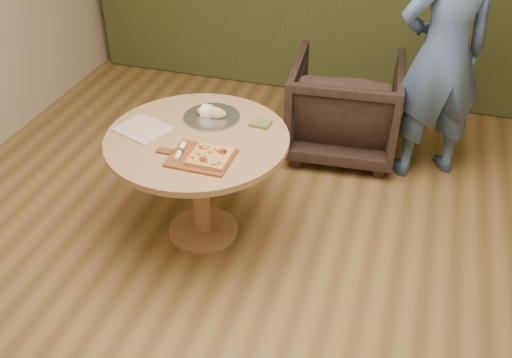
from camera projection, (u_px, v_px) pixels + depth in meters
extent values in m
cube|color=olive|center=(246.00, 318.00, 3.25)|extent=(5.00, 6.00, 0.02)
cylinder|color=tan|center=(204.00, 230.00, 3.83)|extent=(0.46, 0.46, 0.03)
cylinder|color=tan|center=(201.00, 189.00, 3.63)|extent=(0.11, 0.11, 0.68)
cylinder|color=tan|center=(197.00, 139.00, 3.41)|extent=(1.11, 1.11, 0.04)
cube|color=brown|center=(201.00, 158.00, 3.20)|extent=(0.35, 0.28, 0.01)
cube|color=brown|center=(166.00, 151.00, 3.25)|extent=(0.10, 0.05, 0.01)
cube|color=#E2A058|center=(210.00, 157.00, 3.18)|extent=(0.22, 0.22, 0.02)
cylinder|color=maroon|center=(203.00, 160.00, 3.13)|extent=(0.04, 0.04, 0.00)
cylinder|color=maroon|center=(223.00, 152.00, 3.19)|extent=(0.05, 0.05, 0.00)
cylinder|color=maroon|center=(202.00, 147.00, 3.23)|extent=(0.04, 0.04, 0.00)
cube|color=#E3B155|center=(213.00, 164.00, 3.09)|extent=(0.03, 0.03, 0.01)
cube|color=#E3B155|center=(218.00, 150.00, 3.20)|extent=(0.02, 0.02, 0.01)
cube|color=#E3B155|center=(202.00, 146.00, 3.23)|extent=(0.03, 0.03, 0.01)
cube|color=#E3B155|center=(210.00, 151.00, 3.19)|extent=(0.02, 0.02, 0.01)
cube|color=#E3B155|center=(193.00, 157.00, 3.14)|extent=(0.03, 0.03, 0.01)
cube|color=#E3B155|center=(205.00, 148.00, 3.21)|extent=(0.02, 0.02, 0.01)
cube|color=#E3B155|center=(207.00, 147.00, 3.22)|extent=(0.02, 0.02, 0.01)
cube|color=#E3B155|center=(203.00, 155.00, 3.15)|extent=(0.03, 0.03, 0.01)
cube|color=#E3B155|center=(217.00, 148.00, 3.21)|extent=(0.02, 0.02, 0.01)
cube|color=#E3B155|center=(219.00, 162.00, 3.10)|extent=(0.02, 0.02, 0.01)
cube|color=#E3B155|center=(202.00, 157.00, 3.14)|extent=(0.02, 0.02, 0.01)
cube|color=#247719|center=(223.00, 155.00, 3.17)|extent=(0.01, 0.01, 0.00)
cube|color=#247719|center=(207.00, 162.00, 3.11)|extent=(0.01, 0.01, 0.00)
cube|color=#247719|center=(218.00, 165.00, 3.09)|extent=(0.01, 0.01, 0.00)
cube|color=#247719|center=(207.00, 147.00, 3.23)|extent=(0.01, 0.01, 0.00)
cube|color=#247719|center=(199.00, 154.00, 3.18)|extent=(0.01, 0.01, 0.00)
cube|color=#247719|center=(215.00, 148.00, 3.22)|extent=(0.01, 0.01, 0.00)
cube|color=#247719|center=(193.00, 159.00, 3.14)|extent=(0.01, 0.01, 0.00)
cube|color=#247719|center=(205.00, 160.00, 3.13)|extent=(0.01, 0.01, 0.00)
cube|color=#247719|center=(197.00, 153.00, 3.18)|extent=(0.01, 0.01, 0.00)
cube|color=#247719|center=(226.00, 152.00, 3.19)|extent=(0.01, 0.01, 0.00)
cube|color=#933E5C|center=(201.00, 157.00, 3.15)|extent=(0.03, 0.02, 0.00)
cube|color=#933E5C|center=(225.00, 151.00, 3.19)|extent=(0.01, 0.03, 0.00)
cube|color=#933E5C|center=(200.00, 155.00, 3.17)|extent=(0.02, 0.03, 0.00)
cylinder|color=white|center=(180.00, 151.00, 3.21)|extent=(0.05, 0.17, 0.03)
cylinder|color=#194C26|center=(180.00, 151.00, 3.21)|extent=(0.04, 0.03, 0.03)
cube|color=silver|center=(185.00, 142.00, 3.29)|extent=(0.02, 0.04, 0.00)
cube|color=white|center=(143.00, 129.00, 3.46)|extent=(0.37, 0.34, 0.01)
cylinder|color=silver|center=(212.00, 118.00, 3.57)|extent=(0.35, 0.35, 0.01)
cylinder|color=silver|center=(212.00, 117.00, 3.57)|extent=(0.36, 0.36, 0.02)
ellipsoid|color=#DCB886|center=(211.00, 112.00, 3.55)|extent=(0.19, 0.08, 0.07)
cylinder|color=white|center=(207.00, 111.00, 3.55)|extent=(0.06, 0.09, 0.09)
cube|color=#4E5C29|center=(261.00, 123.00, 3.50)|extent=(0.13, 0.11, 0.02)
imported|color=black|center=(345.00, 103.00, 4.42)|extent=(0.88, 0.83, 0.85)
imported|color=#456395|center=(443.00, 55.00, 3.88)|extent=(0.82, 0.73, 1.89)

